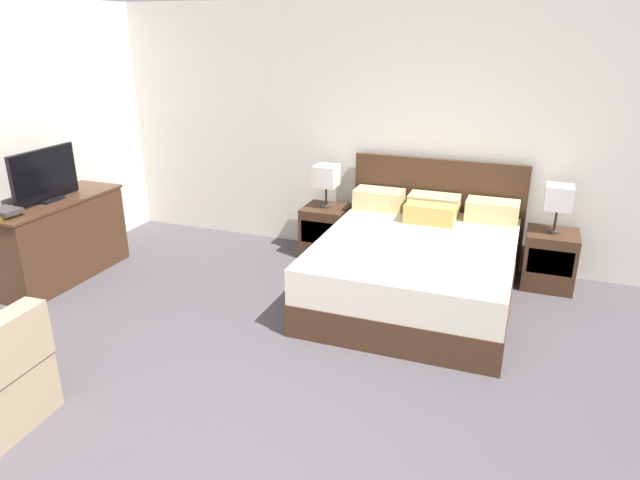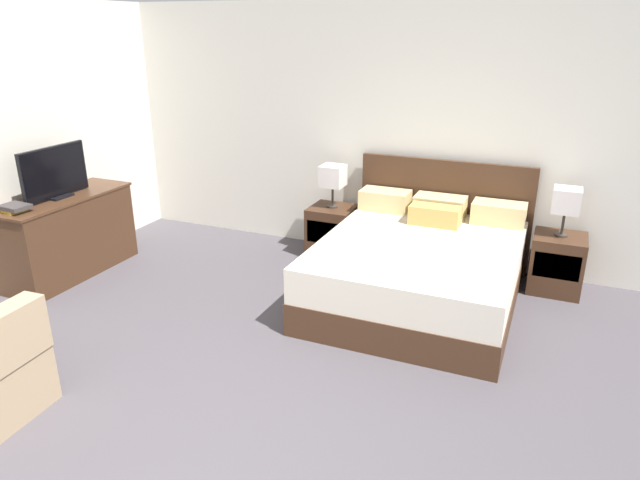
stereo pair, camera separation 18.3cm
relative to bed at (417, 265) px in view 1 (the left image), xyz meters
The scene contains 10 objects.
wall_back 1.55m from the bed, 122.35° to the left, with size 7.16×0.06×2.58m, color silver.
bed is the anchor object (origin of this frame).
nightstand_left 1.32m from the bed, 148.03° to the left, with size 0.46×0.45×0.54m.
nightstand_right 1.32m from the bed, 31.97° to the left, with size 0.46×0.45×0.54m.
table_lamp_left 1.43m from the bed, 147.98° to the left, with size 0.24×0.24×0.45m.
table_lamp_right 1.43m from the bed, 32.03° to the left, with size 0.24×0.24×0.45m.
dresser 3.43m from the bed, 166.94° to the right, with size 0.53×1.37×0.80m.
tv 3.50m from the bed, 166.45° to the right, with size 0.18×0.75×0.49m.
book_red_cover 3.62m from the bed, 158.82° to the right, with size 0.18×0.16×0.03m, color gold.
book_blue_cover 3.60m from the bed, 158.69° to the right, with size 0.24×0.18×0.04m, color #383333.
Camera 1 is at (1.49, -1.78, 2.33)m, focal length 32.00 mm.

